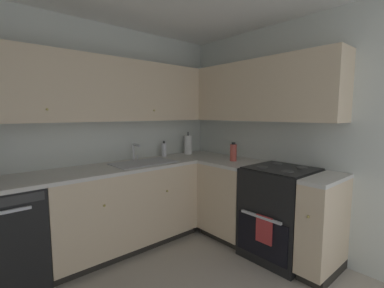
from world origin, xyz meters
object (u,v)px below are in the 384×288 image
object	(u,v)px
paper_towel_roll	(188,145)
dishwasher	(1,239)
oven_range	(280,212)
soap_bottle	(164,150)
oil_bottle	(233,152)

from	to	relation	value
paper_towel_roll	dishwasher	bearing A→B (deg)	-175.72
dishwasher	oven_range	bearing A→B (deg)	-28.67
dishwasher	oven_range	xyz separation A→B (m)	(2.22, -1.21, 0.02)
soap_bottle	oil_bottle	distance (m)	0.89
oil_bottle	soap_bottle	bearing A→B (deg)	119.41
dishwasher	oven_range	size ratio (longest dim) A/B	0.83
oven_range	oil_bottle	xyz separation A→B (m)	(-0.02, 0.62, 0.55)
dishwasher	oil_bottle	bearing A→B (deg)	-15.16
dishwasher	soap_bottle	xyz separation A→B (m)	(1.76, 0.18, 0.56)
soap_bottle	paper_towel_roll	distance (m)	0.39
dishwasher	soap_bottle	size ratio (longest dim) A/B	4.31
oven_range	oil_bottle	size ratio (longest dim) A/B	4.87
paper_towel_roll	oil_bottle	world-z (taller)	paper_towel_roll
oven_range	soap_bottle	world-z (taller)	soap_bottle
oven_range	soap_bottle	size ratio (longest dim) A/B	5.22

